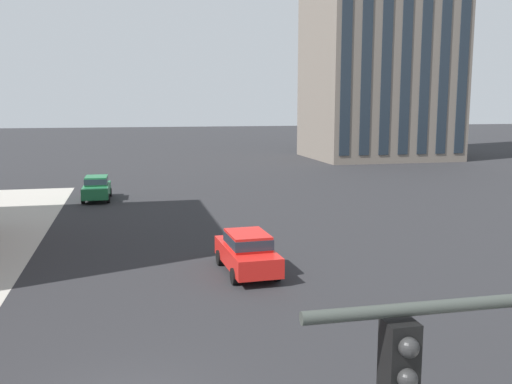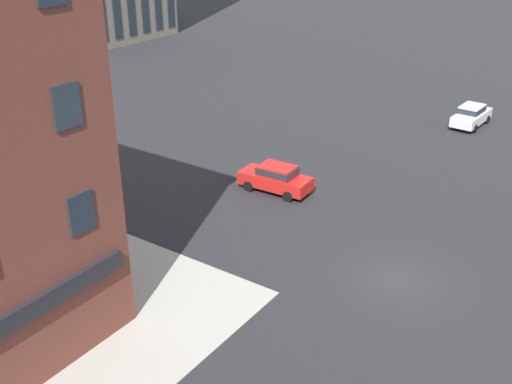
{
  "view_description": "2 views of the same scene",
  "coord_description": "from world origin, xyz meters",
  "views": [
    {
      "loc": [
        0.38,
        -11.71,
        6.74
      ],
      "look_at": [
        4.55,
        6.78,
        3.79
      ],
      "focal_mm": 39.83,
      "sensor_mm": 36.0,
      "label": 1
    },
    {
      "loc": [
        -23.42,
        -8.09,
        15.86
      ],
      "look_at": [
        -2.26,
        6.46,
        3.68
      ],
      "focal_mm": 42.89,
      "sensor_mm": 36.0,
      "label": 2
    }
  ],
  "objects": [
    {
      "name": "car_cross_eastbound",
      "position": [
        4.89,
        9.94,
        0.92
      ],
      "size": [
        2.05,
        4.48,
        1.68
      ],
      "color": "red",
      "rests_on": "ground"
    },
    {
      "name": "car_cross_westbound",
      "position": [
        -1.91,
        29.54,
        0.92
      ],
      "size": [
        1.95,
        4.43,
        1.68
      ],
      "color": "#1E6B3D",
      "rests_on": "ground"
    }
  ]
}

